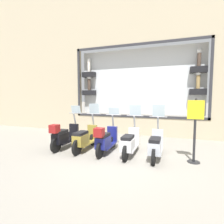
% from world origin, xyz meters
% --- Properties ---
extents(ground_plane, '(120.00, 120.00, 0.00)m').
position_xyz_m(ground_plane, '(0.00, 0.00, 0.00)').
color(ground_plane, gray).
extents(building_facade, '(1.19, 36.00, 9.20)m').
position_xyz_m(building_facade, '(3.60, -0.00, 4.73)').
color(building_facade, tan).
rests_on(building_facade, ground_plane).
extents(scooter_silver_0, '(1.80, 0.60, 1.68)m').
position_xyz_m(scooter_silver_0, '(0.22, -1.26, 0.43)').
color(scooter_silver_0, black).
rests_on(scooter_silver_0, ground_plane).
extents(scooter_white_1, '(1.80, 0.60, 1.65)m').
position_xyz_m(scooter_white_1, '(0.22, -0.42, 0.43)').
color(scooter_white_1, black).
rests_on(scooter_white_1, ground_plane).
extents(scooter_navy_2, '(1.80, 0.60, 1.54)m').
position_xyz_m(scooter_navy_2, '(0.16, 0.41, 0.47)').
color(scooter_navy_2, black).
rests_on(scooter_navy_2, ground_plane).
extents(scooter_olive_3, '(1.81, 0.60, 1.68)m').
position_xyz_m(scooter_olive_3, '(0.23, 1.25, 0.44)').
color(scooter_olive_3, black).
rests_on(scooter_olive_3, ground_plane).
extents(scooter_black_4, '(1.81, 0.61, 1.59)m').
position_xyz_m(scooter_black_4, '(0.17, 2.08, 0.48)').
color(scooter_black_4, black).
rests_on(scooter_black_4, ground_plane).
extents(shop_sign_post, '(0.36, 0.45, 1.90)m').
position_xyz_m(shop_sign_post, '(0.25, -2.36, 1.03)').
color(shop_sign_post, '#232326').
rests_on(shop_sign_post, ground_plane).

